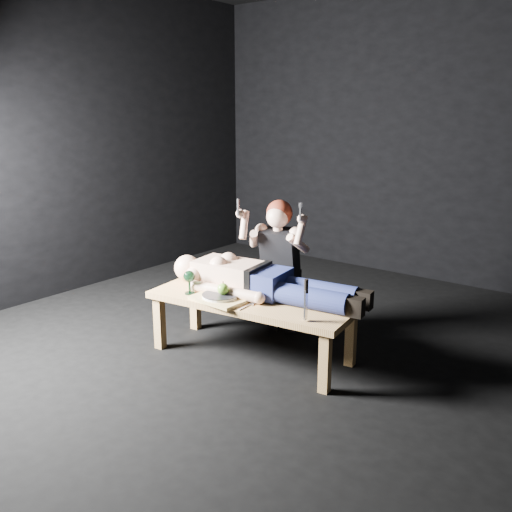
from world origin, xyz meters
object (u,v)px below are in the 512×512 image
at_px(goblet, 189,282).
at_px(carving_knife, 306,300).
at_px(lying_man, 264,278).
at_px(kneeling_woman, 283,265).
at_px(serving_tray, 220,299).
at_px(table, 252,327).

height_order(goblet, carving_knife, carving_knife).
xyz_separation_m(lying_man, carving_knife, (0.52, -0.25, 0.01)).
xyz_separation_m(kneeling_woman, carving_knife, (0.64, -0.66, 0.03)).
xyz_separation_m(lying_man, kneeling_woman, (-0.12, 0.41, -0.02)).
xyz_separation_m(kneeling_woman, serving_tray, (-0.05, -0.69, -0.10)).
bearing_deg(table, serving_tray, -137.74).
relative_size(kneeling_woman, serving_tray, 2.94).
height_order(serving_tray, carving_knife, carving_knife).
distance_m(table, goblet, 0.56).
relative_size(lying_man, kneeling_woman, 1.30).
relative_size(lying_man, goblet, 8.36).
bearing_deg(goblet, lying_man, 34.94).
height_order(table, carving_knife, carving_knife).
bearing_deg(kneeling_woman, serving_tray, -107.30).
distance_m(lying_man, kneeling_woman, 0.43).
relative_size(table, kneeling_woman, 1.33).
bearing_deg(serving_tray, goblet, -173.07).
bearing_deg(carving_knife, serving_tray, 175.17).
distance_m(kneeling_woman, serving_tray, 0.70).
relative_size(lying_man, carving_knife, 5.28).
distance_m(lying_man, serving_tray, 0.35).
relative_size(serving_tray, carving_knife, 1.38).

